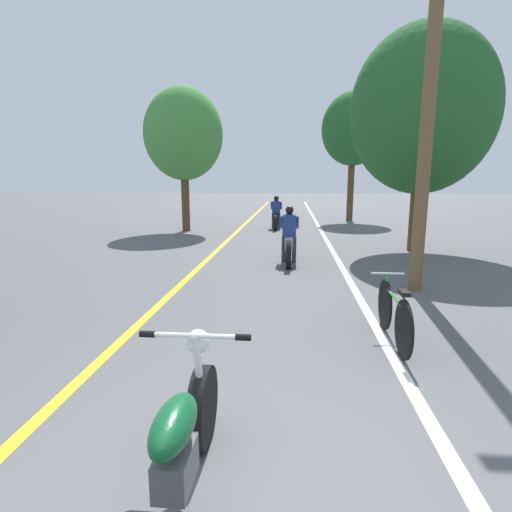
{
  "coord_description": "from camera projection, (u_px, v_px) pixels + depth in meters",
  "views": [
    {
      "loc": [
        0.48,
        -1.83,
        2.07
      ],
      "look_at": [
        -0.06,
        4.24,
        0.9
      ],
      "focal_mm": 28.0,
      "sensor_mm": 36.0,
      "label": 1
    }
  ],
  "objects": [
    {
      "name": "lane_stripe_edge",
      "position": [
        326.0,
        239.0,
        14.04
      ],
      "size": [
        0.14,
        48.0,
        0.01
      ],
      "primitive_type": "cube",
      "color": "white",
      "rests_on": "ground"
    },
    {
      "name": "utility_pole",
      "position": [
        430.0,
        86.0,
        6.93
      ],
      "size": [
        1.1,
        0.24,
        7.15
      ],
      "color": "brown",
      "rests_on": "ground"
    },
    {
      "name": "motorcycle_rider_far",
      "position": [
        276.0,
        216.0,
        17.05
      ],
      "size": [
        0.5,
        2.19,
        1.4
      ],
      "color": "black",
      "rests_on": "ground"
    },
    {
      "name": "bicycle_parked",
      "position": [
        394.0,
        314.0,
        5.1
      ],
      "size": [
        0.44,
        1.66,
        0.82
      ],
      "color": "black",
      "rests_on": "ground"
    },
    {
      "name": "roadside_tree_left",
      "position": [
        183.0,
        135.0,
        15.66
      ],
      "size": [
        3.11,
        2.8,
        5.62
      ],
      "color": "#513A23",
      "rests_on": "ground"
    },
    {
      "name": "roadside_tree_right_far",
      "position": [
        353.0,
        130.0,
        19.52
      ],
      "size": [
        3.07,
        2.76,
        6.27
      ],
      "color": "#513A23",
      "rests_on": "ground"
    },
    {
      "name": "motorcycle_foreground",
      "position": [
        177.0,
        454.0,
        2.42
      ],
      "size": [
        0.8,
        2.11,
        1.0
      ],
      "color": "black",
      "rests_on": "ground"
    },
    {
      "name": "lane_stripe_center",
      "position": [
        230.0,
        238.0,
        14.34
      ],
      "size": [
        0.14,
        48.0,
        0.01
      ],
      "primitive_type": "cube",
      "color": "yellow",
      "rests_on": "ground"
    },
    {
      "name": "motorcycle_rider_lead",
      "position": [
        289.0,
        242.0,
        10.05
      ],
      "size": [
        0.5,
        2.15,
        1.42
      ],
      "color": "black",
      "rests_on": "ground"
    },
    {
      "name": "roadside_tree_right_near",
      "position": [
        423.0,
        111.0,
        11.1
      ],
      "size": [
        4.0,
        3.6,
        6.26
      ],
      "color": "#513A23",
      "rests_on": "ground"
    }
  ]
}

